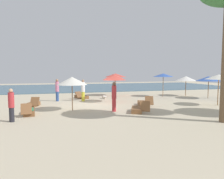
{
  "coord_description": "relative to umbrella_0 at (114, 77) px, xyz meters",
  "views": [
    {
      "loc": [
        -2.85,
        -15.6,
        2.51
      ],
      "look_at": [
        1.52,
        0.08,
        1.1
      ],
      "focal_mm": 34.53,
      "sensor_mm": 36.0,
      "label": 1
    }
  ],
  "objects": [
    {
      "name": "person_5",
      "position": [
        -2.32,
        1.27,
        -1.1
      ],
      "size": [
        0.38,
        0.38,
        1.8
      ],
      "color": "yellow",
      "rests_on": "ground_plane"
    },
    {
      "name": "umbrella_3",
      "position": [
        6.84,
        -3.57,
        0.05
      ],
      "size": [
        1.92,
        1.92,
        2.26
      ],
      "color": "olive",
      "rests_on": "ground_plane"
    },
    {
      "name": "ocean_water",
      "position": [
        -1.93,
        16.1,
        -1.99
      ],
      "size": [
        48.0,
        16.0,
        0.06
      ],
      "primitive_type": "cube",
      "color": "#3D6075",
      "rests_on": "ground_plane"
    },
    {
      "name": "lounger_6",
      "position": [
        1.57,
        -2.21,
        -1.85
      ],
      "size": [
        1.01,
        1.73,
        0.74
      ],
      "color": "brown",
      "rests_on": "ground_plane"
    },
    {
      "name": "lounger_3",
      "position": [
        0.2,
        -4.44,
        -1.85
      ],
      "size": [
        1.18,
        1.73,
        0.74
      ],
      "color": "brown",
      "rests_on": "ground_plane"
    },
    {
      "name": "lounger_1",
      "position": [
        -6.14,
        -0.63,
        -1.85
      ],
      "size": [
        1.08,
        1.73,
        0.75
      ],
      "color": "brown",
      "rests_on": "ground_plane"
    },
    {
      "name": "person_2",
      "position": [
        -6.73,
        -5.11,
        -1.17
      ],
      "size": [
        0.38,
        0.38,
        1.65
      ],
      "color": "#26262D",
      "rests_on": "ground_plane"
    },
    {
      "name": "umbrella_1",
      "position": [
        -3.57,
        -2.82,
        -0.13
      ],
      "size": [
        1.9,
        1.9,
        2.14
      ],
      "color": "brown",
      "rests_on": "ground_plane"
    },
    {
      "name": "lounger_2",
      "position": [
        -2.25,
        3.06,
        -1.84
      ],
      "size": [
        1.28,
        1.78,
        0.68
      ],
      "color": "brown",
      "rests_on": "ground_plane"
    },
    {
      "name": "person_0",
      "position": [
        -4.39,
        1.84,
        -1.06
      ],
      "size": [
        0.35,
        0.35,
        1.84
      ],
      "color": "#2D4C8C",
      "rests_on": "ground_plane"
    },
    {
      "name": "umbrella_6",
      "position": [
        5.61,
        2.27,
        0.08
      ],
      "size": [
        1.94,
        1.94,
        2.26
      ],
      "color": "olive",
      "rests_on": "ground_plane"
    },
    {
      "name": "umbrella_2",
      "position": [
        8.92,
        -0.04,
        -0.21
      ],
      "size": [
        2.22,
        2.22,
        2.02
      ],
      "color": "olive",
      "rests_on": "ground_plane"
    },
    {
      "name": "dog",
      "position": [
        -0.27,
        2.36,
        -1.86
      ],
      "size": [
        0.49,
        0.67,
        0.31
      ],
      "color": "silver",
      "rests_on": "ground_plane"
    },
    {
      "name": "umbrella_5",
      "position": [
        8.16,
        2.28,
        -0.27
      ],
      "size": [
        2.08,
        2.08,
        1.98
      ],
      "color": "brown",
      "rests_on": "ground_plane"
    },
    {
      "name": "person_1",
      "position": [
        -1.11,
        -3.83,
        -1.08
      ],
      "size": [
        0.39,
        0.39,
        1.82
      ],
      "color": "#BF3338",
      "rests_on": "ground_plane"
    },
    {
      "name": "ground_plane",
      "position": [
        -1.93,
        -0.9,
        -2.02
      ],
      "size": [
        60.0,
        60.0,
        0.0
      ],
      "primitive_type": "plane",
      "color": "beige"
    },
    {
      "name": "umbrella_0",
      "position": [
        0.0,
        0.0,
        0.0
      ],
      "size": [
        1.9,
        1.9,
        2.26
      ],
      "color": "olive",
      "rests_on": "ground_plane"
    },
    {
      "name": "umbrella_4",
      "position": [
        1.41,
        4.36,
        0.05
      ],
      "size": [
        2.18,
        2.18,
        2.26
      ],
      "color": "brown",
      "rests_on": "ground_plane"
    },
    {
      "name": "lounger_4",
      "position": [
        -6.11,
        -3.45,
        -1.84
      ],
      "size": [
        0.74,
        1.7,
        0.73
      ],
      "color": "brown",
      "rests_on": "ground_plane"
    }
  ]
}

